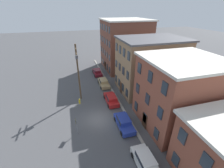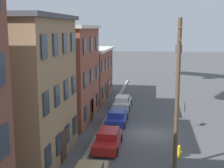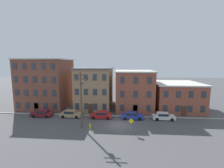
{
  "view_description": "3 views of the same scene",
  "coord_description": "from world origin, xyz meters",
  "px_view_note": "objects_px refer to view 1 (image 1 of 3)",
  "views": [
    {
      "loc": [
        17.53,
        -2.8,
        15.01
      ],
      "look_at": [
        -1.67,
        2.71,
        4.77
      ],
      "focal_mm": 24.0,
      "sensor_mm": 36.0,
      "label": 1
    },
    {
      "loc": [
        -26.9,
        -0.37,
        9.34
      ],
      "look_at": [
        -1.6,
        3.18,
        4.74
      ],
      "focal_mm": 50.0,
      "sensor_mm": 36.0,
      "label": 2
    },
    {
      "loc": [
        0.74,
        -26.52,
        11.22
      ],
      "look_at": [
        -1.63,
        3.51,
        7.17
      ],
      "focal_mm": 24.0,
      "sensor_mm": 36.0,
      "label": 3
    }
  ],
  "objects_px": {
    "car_blue": "(124,122)",
    "fire_hydrant": "(80,101)",
    "car_maroon": "(97,72)",
    "utility_pole": "(78,70)",
    "car_white": "(146,162)",
    "car_red": "(111,99)",
    "caution_sign": "(76,123)",
    "car_tan": "(104,82)"
  },
  "relations": [
    {
      "from": "car_maroon",
      "to": "fire_hydrant",
      "type": "height_order",
      "value": "car_maroon"
    },
    {
      "from": "car_red",
      "to": "fire_hydrant",
      "type": "distance_m",
      "value": 5.55
    },
    {
      "from": "car_maroon",
      "to": "car_tan",
      "type": "height_order",
      "value": "same"
    },
    {
      "from": "car_maroon",
      "to": "fire_hydrant",
      "type": "relative_size",
      "value": 4.58
    },
    {
      "from": "car_maroon",
      "to": "car_blue",
      "type": "xyz_separation_m",
      "value": [
        19.09,
        0.1,
        0.0
      ]
    },
    {
      "from": "car_tan",
      "to": "car_red",
      "type": "height_order",
      "value": "same"
    },
    {
      "from": "car_white",
      "to": "car_blue",
      "type": "bearing_deg",
      "value": -178.94
    },
    {
      "from": "car_red",
      "to": "utility_pole",
      "type": "relative_size",
      "value": 0.44
    },
    {
      "from": "car_maroon",
      "to": "car_blue",
      "type": "distance_m",
      "value": 19.09
    },
    {
      "from": "caution_sign",
      "to": "fire_hydrant",
      "type": "xyz_separation_m",
      "value": [
        -6.99,
        0.93,
        -1.24
      ]
    },
    {
      "from": "car_maroon",
      "to": "utility_pole",
      "type": "xyz_separation_m",
      "value": [
        10.14,
        -5.0,
        4.85
      ]
    },
    {
      "from": "car_red",
      "to": "car_white",
      "type": "bearing_deg",
      "value": 0.89
    },
    {
      "from": "car_tan",
      "to": "fire_hydrant",
      "type": "xyz_separation_m",
      "value": [
        5.46,
        -5.58,
        -0.27
      ]
    },
    {
      "from": "car_blue",
      "to": "fire_hydrant",
      "type": "bearing_deg",
      "value": -143.52
    },
    {
      "from": "car_white",
      "to": "utility_pole",
      "type": "height_order",
      "value": "utility_pole"
    },
    {
      "from": "car_blue",
      "to": "utility_pole",
      "type": "height_order",
      "value": "utility_pole"
    },
    {
      "from": "car_maroon",
      "to": "car_tan",
      "type": "distance_m",
      "value": 6.21
    },
    {
      "from": "car_tan",
      "to": "utility_pole",
      "type": "xyz_separation_m",
      "value": [
        3.93,
        -5.19,
        4.85
      ]
    },
    {
      "from": "caution_sign",
      "to": "car_maroon",
      "type": "bearing_deg",
      "value": 161.29
    },
    {
      "from": "car_tan",
      "to": "car_blue",
      "type": "height_order",
      "value": "same"
    },
    {
      "from": "car_red",
      "to": "car_white",
      "type": "distance_m",
      "value": 12.58
    },
    {
      "from": "car_tan",
      "to": "car_maroon",
      "type": "bearing_deg",
      "value": -178.23
    },
    {
      "from": "utility_pole",
      "to": "car_maroon",
      "type": "bearing_deg",
      "value": 153.75
    },
    {
      "from": "car_blue",
      "to": "fire_hydrant",
      "type": "xyz_separation_m",
      "value": [
        -7.42,
        -5.49,
        -0.27
      ]
    },
    {
      "from": "car_maroon",
      "to": "caution_sign",
      "type": "relative_size",
      "value": 1.71
    },
    {
      "from": "car_tan",
      "to": "caution_sign",
      "type": "relative_size",
      "value": 1.71
    },
    {
      "from": "car_white",
      "to": "caution_sign",
      "type": "bearing_deg",
      "value": -136.02
    },
    {
      "from": "car_tan",
      "to": "car_blue",
      "type": "distance_m",
      "value": 12.89
    },
    {
      "from": "car_maroon",
      "to": "car_red",
      "type": "distance_m",
      "value": 12.85
    },
    {
      "from": "fire_hydrant",
      "to": "caution_sign",
      "type": "bearing_deg",
      "value": -7.57
    },
    {
      "from": "caution_sign",
      "to": "fire_hydrant",
      "type": "height_order",
      "value": "caution_sign"
    },
    {
      "from": "car_white",
      "to": "utility_pole",
      "type": "relative_size",
      "value": 0.44
    },
    {
      "from": "car_tan",
      "to": "car_red",
      "type": "xyz_separation_m",
      "value": [
        6.64,
        -0.17,
        0.0
      ]
    },
    {
      "from": "car_red",
      "to": "car_tan",
      "type": "bearing_deg",
      "value": 178.54
    },
    {
      "from": "car_maroon",
      "to": "caution_sign",
      "type": "distance_m",
      "value": 19.72
    },
    {
      "from": "car_tan",
      "to": "utility_pole",
      "type": "height_order",
      "value": "utility_pole"
    },
    {
      "from": "car_red",
      "to": "caution_sign",
      "type": "height_order",
      "value": "caution_sign"
    },
    {
      "from": "car_tan",
      "to": "car_white",
      "type": "distance_m",
      "value": 19.22
    },
    {
      "from": "car_red",
      "to": "fire_hydrant",
      "type": "bearing_deg",
      "value": -102.31
    },
    {
      "from": "car_blue",
      "to": "car_white",
      "type": "bearing_deg",
      "value": 1.06
    },
    {
      "from": "fire_hydrant",
      "to": "utility_pole",
      "type": "bearing_deg",
      "value": 165.7
    },
    {
      "from": "caution_sign",
      "to": "car_tan",
      "type": "bearing_deg",
      "value": 152.39
    }
  ]
}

